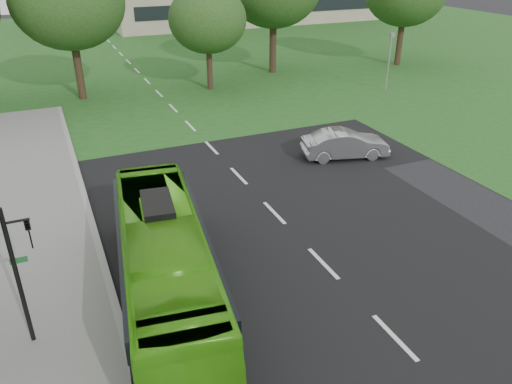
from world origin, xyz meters
TOP-DOWN VIEW (x-y plane):
  - ground at (0.00, 0.00)m, footprint 160.00×160.00m
  - street_surfaces at (-0.38, 22.75)m, footprint 120.00×120.00m
  - tree_park_b at (-5.34, 26.90)m, footprint 7.47×7.47m
  - tree_park_c at (3.93, 25.66)m, footprint 5.67×5.67m
  - bus at (-5.50, 2.20)m, footprint 3.72×10.45m
  - sedan at (5.97, 10.00)m, footprint 4.70×2.60m
  - traffic_light at (-9.31, 1.90)m, footprint 0.69×0.18m
  - camera_pole at (16.00, 19.92)m, footprint 0.42×0.39m

SIDE VIEW (x-z plane):
  - ground at x=0.00m, z-range 0.00..0.00m
  - street_surfaces at x=-0.38m, z-range -0.05..0.10m
  - sedan at x=5.97m, z-range 0.00..1.47m
  - bus at x=-5.50m, z-range 0.00..2.85m
  - traffic_light at x=-9.31m, z-range 0.38..4.71m
  - camera_pole at x=16.00m, z-range 0.62..4.89m
  - tree_park_c at x=3.93m, z-range 1.34..8.88m
  - tree_park_b at x=-5.34m, z-range 1.71..11.50m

